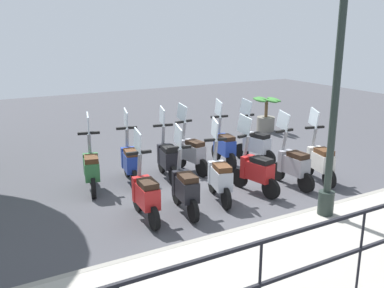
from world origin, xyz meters
TOP-DOWN VIEW (x-y plane):
  - ground_plane at (0.00, 0.00)m, footprint 28.00×28.00m
  - promenade_walkway at (-3.15, 0.00)m, footprint 2.20×20.00m
  - lamp_post_near at (-2.40, -0.63)m, footprint 0.26×0.90m
  - potted_palm at (3.33, -3.92)m, footprint 1.06×0.66m
  - scooter_near_0 at (-0.90, -1.97)m, footprint 1.22×0.51m
  - scooter_near_1 at (-0.83, -1.28)m, footprint 1.23×0.44m
  - scooter_near_2 at (-0.76, -0.40)m, footprint 1.22×0.49m
  - scooter_near_3 at (-0.75, 0.44)m, footprint 1.21×0.52m
  - scooter_near_4 at (-0.91, 1.26)m, footprint 1.23×0.45m
  - scooter_near_5 at (-0.86, 1.99)m, footprint 1.23×0.44m
  - scooter_far_0 at (0.81, -1.59)m, footprint 1.22×0.50m
  - scooter_far_1 at (1.04, -0.84)m, footprint 1.23×0.45m
  - scooter_far_2 at (0.97, 0.10)m, footprint 1.23×0.46m
  - scooter_far_3 at (0.85, 0.75)m, footprint 1.23×0.46m
  - scooter_far_4 at (0.99, 1.54)m, footprint 1.22×0.47m
  - scooter_far_5 at (0.94, 2.39)m, footprint 1.22×0.51m

SIDE VIEW (x-z plane):
  - ground_plane at x=0.00m, z-range 0.00..0.00m
  - promenade_walkway at x=-3.15m, z-range 0.00..0.15m
  - potted_palm at x=3.33m, z-range -0.08..0.97m
  - scooter_near_0 at x=-0.90m, z-range -0.29..1.25m
  - scooter_near_1 at x=-0.83m, z-range -0.29..1.25m
  - scooter_near_2 at x=-0.76m, z-range -0.29..1.25m
  - scooter_near_3 at x=-0.75m, z-range -0.29..1.25m
  - scooter_near_4 at x=-0.91m, z-range -0.29..1.25m
  - scooter_near_5 at x=-0.86m, z-range -0.29..1.25m
  - scooter_far_0 at x=0.81m, z-range -0.29..1.25m
  - scooter_far_1 at x=1.04m, z-range -0.29..1.25m
  - scooter_far_2 at x=0.97m, z-range -0.29..1.25m
  - scooter_far_3 at x=0.85m, z-range -0.29..1.25m
  - scooter_far_4 at x=0.99m, z-range -0.29..1.25m
  - scooter_far_5 at x=0.94m, z-range -0.29..1.25m
  - lamp_post_near at x=-2.40m, z-range -0.10..4.29m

